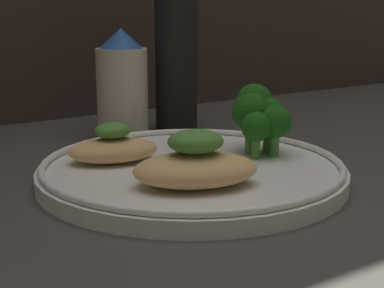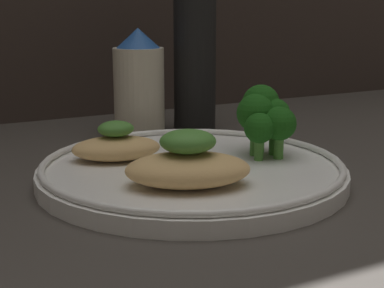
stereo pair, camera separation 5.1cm
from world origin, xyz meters
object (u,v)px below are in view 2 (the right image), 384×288
(broccoli_bunch, at_px, (265,116))
(pepper_grinder, at_px, (195,57))
(plate, at_px, (192,170))
(sauce_bottle, at_px, (139,85))

(broccoli_bunch, height_order, pepper_grinder, pepper_grinder)
(pepper_grinder, bearing_deg, plate, -118.54)
(sauce_bottle, height_order, pepper_grinder, pepper_grinder)
(plate, height_order, broccoli_bunch, broccoli_bunch)
(plate, xyz_separation_m, pepper_grinder, (0.11, 0.19, 0.08))
(plate, distance_m, sauce_bottle, 0.20)
(broccoli_bunch, distance_m, pepper_grinder, 0.20)
(sauce_bottle, distance_m, pepper_grinder, 0.08)
(broccoli_bunch, height_order, sauce_bottle, sauce_bottle)
(pepper_grinder, bearing_deg, broccoli_bunch, -98.35)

